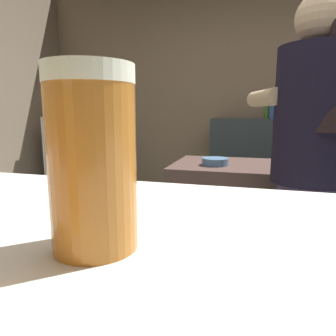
% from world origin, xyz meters
% --- Properties ---
extents(wall_back, '(5.20, 0.10, 2.70)m').
position_xyz_m(wall_back, '(0.00, 2.20, 1.35)').
color(wall_back, '#8E765C').
rests_on(wall_back, ground).
extents(back_shelf, '(0.98, 0.36, 1.14)m').
position_xyz_m(back_shelf, '(-0.14, 1.92, 0.57)').
color(back_shelf, '#303B3E').
rests_on(back_shelf, ground).
extents(mini_fridge, '(0.56, 0.58, 1.16)m').
position_xyz_m(mini_fridge, '(-2.07, 1.75, 0.58)').
color(mini_fridge, white).
rests_on(mini_fridge, ground).
extents(bartender, '(0.50, 0.55, 1.70)m').
position_xyz_m(bartender, '(0.04, 0.22, 0.98)').
color(bartender, '#36273D').
rests_on(bartender, ground).
extents(mixing_bowl, '(0.16, 0.16, 0.04)m').
position_xyz_m(mixing_bowl, '(-0.43, 0.59, 0.91)').
color(mixing_bowl, '#4A6C92').
rests_on(mixing_bowl, prep_counter).
extents(pint_glass_near, '(0.07, 0.07, 0.15)m').
position_xyz_m(pint_glass_near, '(-0.34, -1.04, 1.16)').
color(pint_glass_near, '#B76F29').
rests_on(pint_glass_near, bar_counter).
extents(bottle_soy, '(0.06, 0.06, 0.26)m').
position_xyz_m(bottle_soy, '(-0.05, 1.89, 1.25)').
color(bottle_soy, '#32539F').
rests_on(bottle_soy, back_shelf).
extents(bottle_hot_sauce, '(0.05, 0.05, 0.18)m').
position_xyz_m(bottle_hot_sauce, '(-0.10, 1.98, 1.21)').
color(bottle_hot_sauce, '#44822B').
rests_on(bottle_hot_sauce, back_shelf).
extents(bottle_olive_oil, '(0.07, 0.07, 0.19)m').
position_xyz_m(bottle_olive_oil, '(0.04, 2.01, 1.22)').
color(bottle_olive_oil, '#CFC681').
rests_on(bottle_olive_oil, back_shelf).
extents(bottle_vinegar, '(0.06, 0.06, 0.27)m').
position_xyz_m(bottle_vinegar, '(0.18, 2.01, 1.25)').
color(bottle_vinegar, red).
rests_on(bottle_vinegar, back_shelf).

